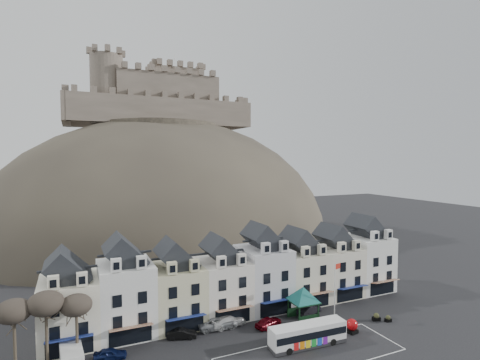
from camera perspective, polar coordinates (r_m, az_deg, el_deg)
name	(u,v)px	position (r m, az deg, el deg)	size (l,w,h in m)	color
coach_bay_markings	(311,354)	(49.07, 10.79, -24.61)	(22.00, 7.50, 0.01)	silver
townhouse_terrace	(244,276)	(57.96, 0.61, -14.37)	(54.40, 9.35, 11.80)	white
castle_hill	(168,239)	(108.32, -10.88, -8.84)	(100.00, 76.00, 68.00)	#352F29
castle	(158,99)	(113.81, -12.32, 12.03)	(50.20, 22.20, 22.00)	brown
tree_left_far	(14,312)	(47.76, -31.24, -16.81)	(3.61, 3.61, 8.24)	#383124
tree_left_mid	(46,304)	(47.37, -27.49, -16.42)	(3.78, 3.78, 8.64)	#383124
tree_left_near	(76,306)	(47.51, -23.69, -17.14)	(3.43, 3.43, 7.84)	#383124
bus	(308,334)	(50.09, 10.29, -22.03)	(9.94, 2.77, 2.78)	#262628
bus_shelter	(303,294)	(56.06, 9.61, -16.79)	(7.50, 7.50, 4.76)	black
red_buoy	(352,326)	(54.73, 16.68, -20.50)	(1.50, 1.50, 1.86)	black
flagpole	(335,288)	(55.91, 14.31, -15.66)	(1.19, 0.37, 8.46)	silver
white_van	(72,358)	(48.83, -24.29, -23.48)	(2.55, 5.20, 2.31)	white
planter_west	(376,317)	(59.44, 20.06, -19.02)	(1.22, 0.88, 1.10)	black
planter_east	(388,319)	(59.68, 21.63, -19.04)	(1.02, 0.72, 0.93)	black
car_navy	(110,354)	(49.38, -19.16, -23.74)	(1.47, 3.66, 1.25)	#0B143B
car_black	(182,334)	(51.98, -8.85, -22.14)	(1.31, 3.76, 1.24)	black
car_silver	(218,323)	(54.07, -3.41, -20.86)	(2.59, 5.53, 1.56)	gray
car_white	(227,321)	(54.54, -1.94, -20.63)	(2.20, 5.40, 1.57)	silver
car_maroon	(268,322)	(54.49, 4.34, -20.77)	(1.64, 4.07, 1.39)	#4E040C
car_charcoal	(309,310)	(59.08, 10.49, -18.85)	(1.44, 4.14, 1.36)	black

